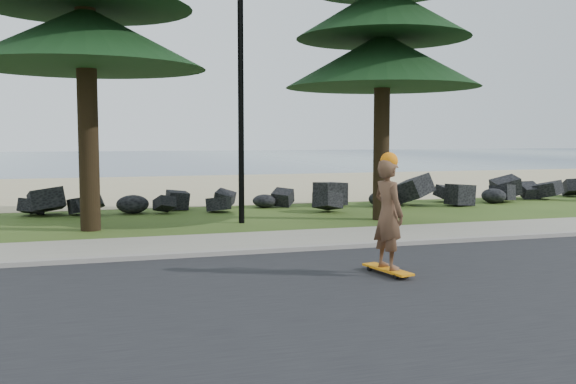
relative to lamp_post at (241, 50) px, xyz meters
name	(u,v)px	position (x,y,z in m)	size (l,w,h in m)	color
ground	(279,244)	(0.00, -3.20, -4.13)	(160.00, 160.00, 0.00)	#2E4716
road	(377,300)	(0.00, -7.70, -4.12)	(160.00, 7.00, 0.02)	black
kerb	(292,249)	(0.00, -4.10, -4.08)	(160.00, 0.20, 0.10)	gray
sidewalk	(276,241)	(0.00, -3.00, -4.09)	(160.00, 2.00, 0.08)	gray
beach_sand	(180,187)	(0.00, 11.30, -4.13)	(160.00, 15.00, 0.01)	tan
ocean	(129,158)	(0.00, 47.80, -4.13)	(160.00, 58.00, 0.01)	#31455D
seawall_boulders	(222,212)	(0.00, 2.40, -4.13)	(60.00, 2.40, 1.10)	black
lamp_post	(241,50)	(0.00, 0.00, 0.00)	(0.25, 0.14, 8.14)	black
skateboarder	(388,215)	(0.78, -6.41, -3.20)	(0.50, 1.02, 1.84)	orange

